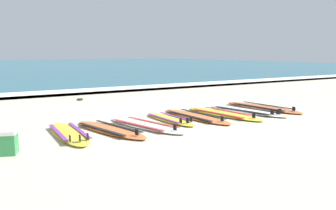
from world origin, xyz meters
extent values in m
plane|color=beige|center=(0.00, 0.00, 0.00)|extent=(80.00, 80.00, 0.00)
cube|color=#23667A|center=(0.00, 35.51, 0.05)|extent=(80.00, 60.00, 0.10)
cube|color=white|center=(0.00, 6.14, 0.06)|extent=(80.00, 1.25, 0.11)
ellipsoid|color=yellow|center=(-2.93, -0.52, 0.04)|extent=(0.69, 2.24, 0.07)
cube|color=purple|center=(-3.13, -0.51, 0.08)|extent=(0.17, 1.55, 0.01)
cube|color=purple|center=(-2.73, -0.54, 0.08)|extent=(0.17, 1.55, 0.01)
cube|color=black|center=(-2.98, -1.38, 0.12)|extent=(0.02, 0.09, 0.11)
cube|color=black|center=(-3.13, -1.31, 0.12)|extent=(0.02, 0.09, 0.11)
cube|color=black|center=(-2.83, -1.33, 0.12)|extent=(0.02, 0.09, 0.11)
ellipsoid|color=orange|center=(-2.14, -0.63, 0.04)|extent=(1.00, 2.31, 0.07)
cube|color=black|center=(-2.34, -0.67, 0.08)|extent=(0.39, 1.55, 0.01)
cube|color=black|center=(-1.94, -0.59, 0.08)|extent=(0.39, 1.55, 0.01)
cube|color=black|center=(-1.96, -1.48, 0.12)|extent=(0.03, 0.09, 0.11)
ellipsoid|color=white|center=(-1.34, -0.63, 0.04)|extent=(1.05, 2.36, 0.07)
cube|color=#D13838|center=(-1.54, -0.67, 0.08)|extent=(0.42, 1.58, 0.01)
cube|color=#D13838|center=(-1.14, -0.59, 0.08)|extent=(0.42, 1.58, 0.01)
cube|color=black|center=(-1.15, -1.50, 0.12)|extent=(0.03, 0.09, 0.11)
ellipsoid|color=yellow|center=(-0.54, -0.31, 0.04)|extent=(0.49, 1.92, 0.07)
cube|color=purple|center=(-0.71, -0.31, 0.08)|extent=(0.08, 1.34, 0.01)
cube|color=purple|center=(-0.36, -0.31, 0.08)|extent=(0.08, 1.34, 0.01)
cube|color=black|center=(-0.54, -1.06, 0.12)|extent=(0.01, 0.09, 0.11)
cube|color=black|center=(-0.67, -0.99, 0.12)|extent=(0.01, 0.09, 0.11)
cube|color=black|center=(-0.41, -1.00, 0.12)|extent=(0.01, 0.09, 0.11)
ellipsoid|color=orange|center=(0.18, -0.35, 0.04)|extent=(0.70, 2.44, 0.07)
cube|color=black|center=(-0.04, -0.36, 0.08)|extent=(0.15, 1.69, 0.01)
cube|color=black|center=(0.40, -0.34, 0.08)|extent=(0.15, 1.69, 0.01)
cube|color=black|center=(0.22, -1.29, 0.12)|extent=(0.02, 0.09, 0.11)
ellipsoid|color=yellow|center=(0.99, -0.42, 0.04)|extent=(0.86, 2.51, 0.07)
cube|color=#D13838|center=(0.77, -0.44, 0.08)|extent=(0.26, 1.72, 0.01)
cube|color=#D13838|center=(1.21, -0.40, 0.08)|extent=(0.26, 1.72, 0.01)
cube|color=black|center=(1.09, -1.37, 0.12)|extent=(0.02, 0.09, 0.11)
ellipsoid|color=silver|center=(1.79, -0.40, 0.04)|extent=(0.98, 2.51, 0.07)
cube|color=black|center=(1.58, -0.43, 0.08)|extent=(0.35, 1.70, 0.01)
cube|color=black|center=(2.01, -0.36, 0.08)|extent=(0.35, 1.70, 0.01)
cube|color=black|center=(1.94, -1.34, 0.12)|extent=(0.03, 0.09, 0.11)
cube|color=black|center=(1.77, -1.31, 0.12)|extent=(0.03, 0.09, 0.11)
cube|color=black|center=(2.10, -1.25, 0.12)|extent=(0.03, 0.09, 0.11)
ellipsoid|color=orange|center=(2.60, -0.22, 0.04)|extent=(0.81, 2.60, 0.07)
cube|color=black|center=(2.37, -0.23, 0.08)|extent=(0.21, 1.79, 0.01)
cube|color=black|center=(2.83, -0.20, 0.08)|extent=(0.21, 1.79, 0.01)
cube|color=black|center=(2.67, -1.21, 0.12)|extent=(0.02, 0.09, 0.11)
cube|color=#338C4C|center=(-4.17, -1.27, 0.16)|extent=(0.52, 0.43, 0.32)
cube|color=white|center=(-4.17, -1.27, 0.35)|extent=(0.54, 0.45, 0.06)
ellipsoid|color=#2D381E|center=(-1.22, 4.13, 0.04)|extent=(0.22, 0.18, 0.08)
camera|label=1|loc=(-4.75, -7.09, 1.56)|focal=37.61mm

